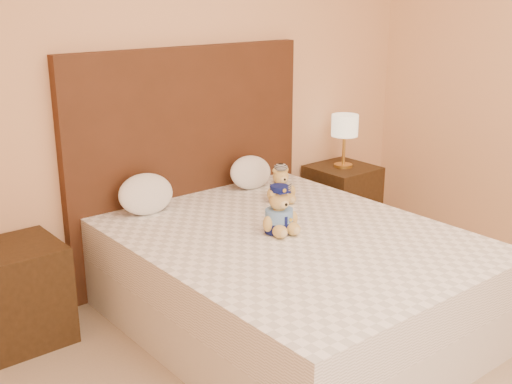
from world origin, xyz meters
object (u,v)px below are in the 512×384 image
pillow_left (146,192)px  teddy_police (279,209)px  nightstand_right (342,201)px  bed (291,280)px  teddy_prisoner (281,184)px  lamp (345,128)px  pillow_right (251,171)px  nightstand_left (20,293)px

pillow_left → teddy_police: bearing=-62.2°
teddy_police → pillow_left: 0.86m
nightstand_right → pillow_left: pillow_left is taller
bed → teddy_prisoner: bearing=55.2°
lamp → teddy_police: bearing=-150.5°
pillow_right → lamp: bearing=-2.0°
nightstand_right → pillow_left: bearing=179.0°
nightstand_left → lamp: lamp is taller
nightstand_right → pillow_right: bearing=178.0°
nightstand_right → teddy_police: 1.53m
nightstand_right → teddy_prisoner: 1.05m
nightstand_left → pillow_left: (0.81, 0.03, 0.40)m
nightstand_right → teddy_police: size_ratio=2.05×
lamp → nightstand_right: bearing=0.0°
nightstand_left → nightstand_right: same height
nightstand_right → teddy_prisoner: bearing=-160.6°
nightstand_left → pillow_right: size_ratio=1.66×
lamp → pillow_right: bearing=178.0°
teddy_prisoner → lamp: bearing=35.8°
lamp → teddy_prisoner: size_ratio=1.74×
nightstand_left → pillow_left: bearing=2.1°
pillow_left → nightstand_right: bearing=-1.0°
pillow_right → teddy_prisoner: bearing=-96.6°
bed → teddy_prisoner: (0.33, 0.48, 0.39)m
nightstand_right → teddy_police: bearing=-150.5°
bed → nightstand_right: size_ratio=3.64×
bed → lamp: lamp is taller
nightstand_right → teddy_prisoner: size_ratio=2.40×
nightstand_right → teddy_police: (-1.29, -0.73, 0.41)m
nightstand_left → pillow_right: 1.67m
lamp → teddy_prisoner: 0.99m
lamp → pillow_left: bearing=179.0°
lamp → pillow_left: (-1.69, 0.03, -0.17)m
nightstand_right → pillow_left: size_ratio=1.52×
lamp → pillow_left: 1.69m
nightstand_left → nightstand_right: 2.50m
nightstand_left → teddy_police: size_ratio=2.05×
pillow_right → nightstand_right: bearing=-2.0°
teddy_police → pillow_left: size_ratio=0.74×
teddy_police → teddy_prisoner: bearing=55.6°
nightstand_left → lamp: bearing=0.0°
bed → lamp: size_ratio=5.00×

